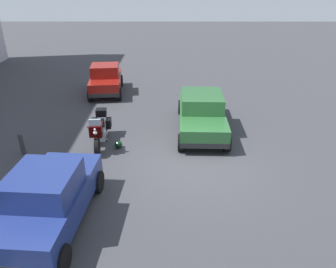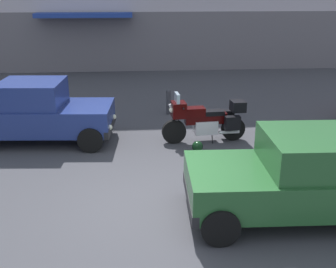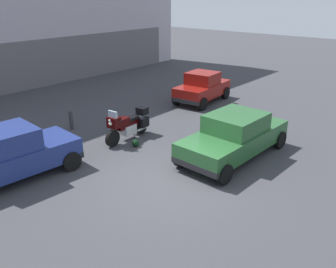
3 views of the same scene
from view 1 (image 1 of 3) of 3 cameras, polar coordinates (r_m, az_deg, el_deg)
name	(u,v)px [view 1 (image 1 of 3)]	position (r m, az deg, el deg)	size (l,w,h in m)	color
ground_plane	(194,163)	(11.07, 4.67, -5.16)	(80.00, 80.00, 0.00)	#38383D
motorcycle	(99,129)	(12.27, -12.10, 0.84)	(2.26, 0.80, 1.36)	black
helmet	(118,145)	(12.06, -8.81, -1.87)	(0.28, 0.28, 0.28)	black
car_sedan_far	(201,112)	(13.19, 5.97, 3.88)	(4.62, 2.04, 1.56)	#235128
car_compact_side	(106,79)	(17.97, -11.00, 9.52)	(3.58, 2.01, 1.56)	maroon
car_wagon_end	(49,198)	(8.61, -20.40, -10.63)	(3.96, 2.02, 1.64)	navy
bollard_curbside	(22,143)	(12.51, -24.58, -1.47)	(0.16, 0.16, 0.83)	#333338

